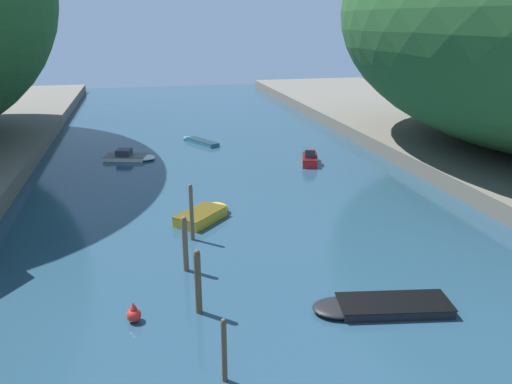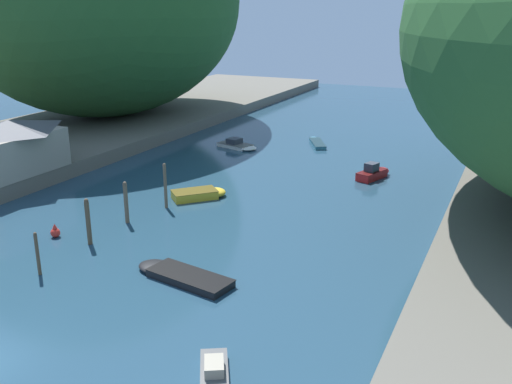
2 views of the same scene
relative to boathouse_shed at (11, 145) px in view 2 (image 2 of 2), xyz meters
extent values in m
plane|color=#234256|center=(18.51, 10.57, -3.59)|extent=(130.00, 130.00, 0.00)
cube|color=#666056|center=(-8.40, 10.57, -2.93)|extent=(22.00, 120.00, 1.33)
ellipsoid|color=#285628|center=(-9.50, 25.36, 11.71)|extent=(29.78, 41.69, 27.94)
cube|color=gray|center=(0.00, 0.00, -0.60)|extent=(5.31, 7.93, 3.32)
pyramid|color=#4C4C51|center=(0.00, 0.00, 1.59)|extent=(5.74, 8.57, 1.07)
cube|color=white|center=(28.21, -16.01, -3.41)|extent=(2.67, 3.51, 0.37)
cube|color=#525252|center=(28.21, -16.01, -3.21)|extent=(2.73, 3.58, 0.03)
cube|color=#9E937F|center=(28.16, -15.92, -2.99)|extent=(1.28, 1.42, 0.47)
cube|color=gold|center=(15.43, 3.70, -3.27)|extent=(3.73, 3.79, 0.65)
ellipsoid|color=gold|center=(16.61, 4.94, -3.27)|extent=(2.48, 2.48, 0.65)
cube|color=#4C3E0E|center=(15.43, 3.70, -2.93)|extent=(3.80, 3.86, 0.03)
cube|color=silver|center=(10.42, 20.59, -3.41)|extent=(4.11, 2.89, 0.37)
ellipsoid|color=silver|center=(12.21, 20.09, -3.41)|extent=(2.29, 2.29, 0.37)
cube|color=#504E4A|center=(10.42, 20.59, -3.21)|extent=(4.19, 2.94, 0.03)
cube|color=#333842|center=(10.31, 20.62, -2.93)|extent=(1.62, 1.67, 0.60)
cube|color=red|center=(26.86, 15.15, -3.25)|extent=(2.24, 3.47, 0.70)
ellipsoid|color=red|center=(27.35, 16.68, -3.25)|extent=(1.68, 1.92, 0.70)
cube|color=#450A0A|center=(26.86, 15.15, -2.88)|extent=(2.29, 3.54, 0.03)
cube|color=#333842|center=(26.82, 15.06, -2.51)|extent=(1.22, 1.36, 0.77)
cube|color=teal|center=(18.27, 25.22, -3.41)|extent=(3.18, 4.51, 0.36)
ellipsoid|color=teal|center=(17.20, 27.19, -3.41)|extent=(2.05, 2.51, 0.36)
cube|color=#132A33|center=(18.27, 25.22, -3.22)|extent=(3.24, 4.60, 0.03)
cube|color=black|center=(22.66, -8.85, -3.39)|extent=(5.21, 2.69, 0.41)
ellipsoid|color=black|center=(20.21, -8.43, -3.39)|extent=(2.75, 2.19, 0.41)
cube|color=black|center=(22.66, -8.85, -3.17)|extent=(5.31, 2.75, 0.03)
cylinder|color=brown|center=(14.40, -11.73, -2.35)|extent=(0.20, 0.20, 2.48)
sphere|color=brown|center=(14.40, -11.73, -1.07)|extent=(0.18, 0.18, 0.18)
cylinder|color=brown|center=(14.03, -7.03, -2.14)|extent=(0.30, 0.30, 2.91)
sphere|color=brown|center=(14.03, -7.03, -0.62)|extent=(0.27, 0.27, 0.27)
cylinder|color=brown|center=(13.86, -2.91, -2.16)|extent=(0.29, 0.29, 2.86)
sphere|color=brown|center=(13.86, -2.91, -0.67)|extent=(0.26, 0.26, 0.26)
cylinder|color=brown|center=(14.60, 0.91, -1.91)|extent=(0.24, 0.24, 3.36)
sphere|color=brown|center=(14.60, 0.91, -0.18)|extent=(0.22, 0.22, 0.22)
sphere|color=red|center=(11.19, -7.12, -3.28)|extent=(0.63, 0.63, 0.63)
cone|color=red|center=(11.19, -7.12, -2.80)|extent=(0.32, 0.32, 0.32)
cylinder|color=#282D3D|center=(1.08, -2.29, -1.84)|extent=(0.13, 0.13, 0.85)
cylinder|color=#282D3D|center=(1.08, -2.11, -1.84)|extent=(0.13, 0.13, 0.85)
cube|color=gold|center=(1.08, -2.20, -1.10)|extent=(0.23, 0.38, 0.62)
sphere|color=beige|center=(1.08, -2.20, -0.68)|extent=(0.22, 0.22, 0.22)
camera|label=1|loc=(12.13, -26.57, 8.86)|focal=35.00mm
camera|label=2|loc=(38.18, -33.24, 11.07)|focal=40.00mm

